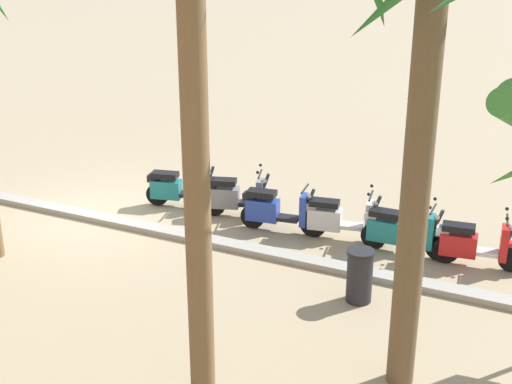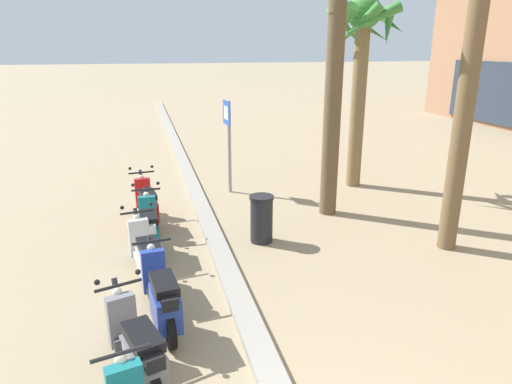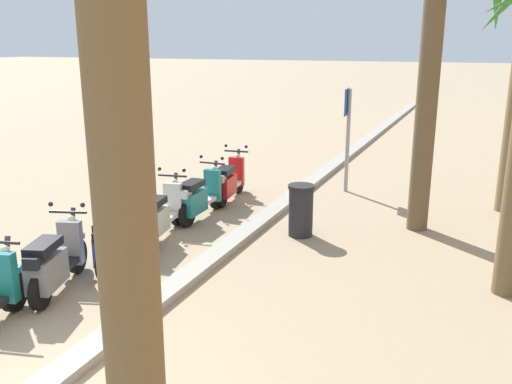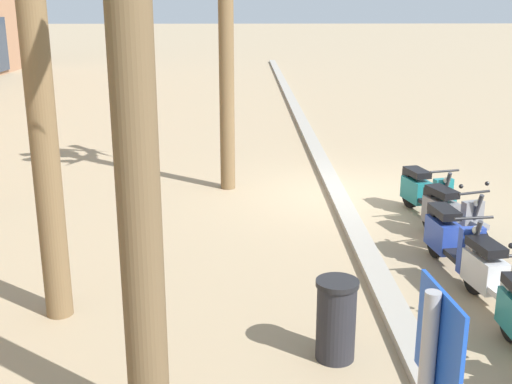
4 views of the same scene
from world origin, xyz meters
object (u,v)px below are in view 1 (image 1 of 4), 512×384
Objects in this scene: scooter_blue_far_back at (275,210)px; litter_bin at (360,275)px; palm_tree_by_mall_entrance at (191,24)px; palm_tree_far_corner at (428,63)px; scooter_silver_tail_end at (339,219)px; scooter_grey_gap_after_mid at (235,197)px; scooter_red_mid_rear at (472,244)px; scooter_teal_mid_centre at (399,231)px; scooter_teal_last_in_row at (179,189)px.

scooter_blue_far_back reaches higher than litter_bin.
palm_tree_by_mall_entrance is 1.08× the size of palm_tree_far_corner.
scooter_silver_tail_end reaches higher than scooter_blue_far_back.
scooter_silver_tail_end is at bearing 176.36° from scooter_grey_gap_after_mid.
palm_tree_by_mall_entrance is (-2.46, 5.80, 4.56)m from scooter_grey_gap_after_mid.
scooter_teal_mid_centre is at bearing 0.56° from scooter_red_mid_rear.
scooter_teal_last_in_row is 8.57m from palm_tree_far_corner.
scooter_silver_tail_end is 1.91× the size of litter_bin.
palm_tree_far_corner is at bearing 138.33° from scooter_grey_gap_after_mid.
litter_bin is (-5.01, 2.35, 0.04)m from scooter_teal_last_in_row.
scooter_grey_gap_after_mid is 1.76× the size of litter_bin.
scooter_teal_mid_centre is at bearing -93.31° from litter_bin.
scooter_grey_gap_after_mid is at bearing -178.05° from scooter_teal_last_in_row.
scooter_grey_gap_after_mid is (2.45, -0.16, 0.01)m from scooter_silver_tail_end.
scooter_blue_far_back is 1.16m from scooter_grey_gap_after_mid.
scooter_silver_tail_end is at bearing -1.48° from scooter_red_mid_rear.
scooter_silver_tail_end is (2.66, -0.07, 0.00)m from scooter_red_mid_rear.
scooter_silver_tail_end is 1.09× the size of scooter_grey_gap_after_mid.
palm_tree_by_mall_entrance is at bearing 32.37° from palm_tree_far_corner.
scooter_silver_tail_end is 6.27m from palm_tree_far_corner.
scooter_teal_mid_centre is 2.16m from litter_bin.
scooter_teal_last_in_row is at bearing -25.10° from litter_bin.
scooter_blue_far_back is (1.34, 0.17, 0.01)m from scooter_silver_tail_end.
scooter_teal_last_in_row is 1.92× the size of litter_bin.
palm_tree_by_mall_entrance reaches higher than scooter_grey_gap_after_mid.
palm_tree_by_mall_entrance is (-0.00, 5.65, 4.57)m from scooter_silver_tail_end.
scooter_grey_gap_after_mid is (1.12, -0.33, -0.00)m from scooter_blue_far_back.
scooter_silver_tail_end is 1.00× the size of scooter_teal_last_in_row.
scooter_grey_gap_after_mid is 0.27× the size of palm_tree_far_corner.
palm_tree_by_mall_entrance is 2.85m from palm_tree_far_corner.
scooter_blue_far_back is 0.27× the size of palm_tree_by_mall_entrance.
scooter_teal_mid_centre is (1.39, 0.01, 0.01)m from scooter_red_mid_rear.
scooter_teal_mid_centre is at bearing 176.30° from scooter_silver_tail_end.
scooter_teal_mid_centre is 0.99× the size of scooter_silver_tail_end.
scooter_silver_tail_end is 2.51m from litter_bin.
scooter_teal_mid_centre is 3.73m from scooter_grey_gap_after_mid.
scooter_teal_last_in_row is (1.40, 0.05, -0.02)m from scooter_grey_gap_after_mid.
litter_bin is (0.12, 2.16, 0.03)m from scooter_teal_mid_centre.
scooter_red_mid_rear is 1.39m from scooter_teal_mid_centre.
scooter_blue_far_back is 1.00× the size of scooter_teal_last_in_row.
scooter_teal_last_in_row is 0.27× the size of palm_tree_by_mall_entrance.
scooter_teal_last_in_row is (3.86, -0.11, -0.01)m from scooter_silver_tail_end.
scooter_red_mid_rear is at bearing 178.52° from scooter_silver_tail_end.
scooter_silver_tail_end is at bearing -62.85° from litter_bin.
scooter_red_mid_rear is 5.12m from scooter_grey_gap_after_mid.
scooter_teal_mid_centre is at bearing -102.84° from palm_tree_by_mall_entrance.
scooter_red_mid_rear is at bearing 177.48° from scooter_grey_gap_after_mid.
palm_tree_far_corner is (-1.10, 4.06, 4.06)m from scooter_teal_mid_centre.
scooter_blue_far_back is at bearing -76.22° from palm_tree_by_mall_entrance.
litter_bin is (1.23, -1.91, -4.03)m from palm_tree_far_corner.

